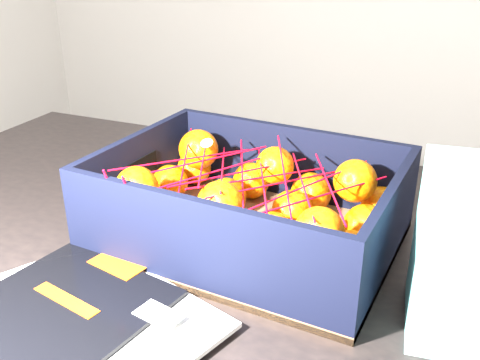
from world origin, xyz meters
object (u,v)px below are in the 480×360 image
at_px(table, 185,279).
at_px(magazine_stack, 44,330).
at_px(retail_carton, 457,252).
at_px(produce_crate, 249,215).

bearing_deg(table, magazine_stack, -89.57).
bearing_deg(retail_carton, table, 161.01).
distance_m(table, magazine_stack, 0.31).
bearing_deg(magazine_stack, produce_crate, 69.85).
relative_size(table, retail_carton, 6.41).
xyz_separation_m(magazine_stack, produce_crate, (0.11, 0.30, 0.03)).
xyz_separation_m(table, retail_carton, (0.40, -0.05, 0.20)).
height_order(table, magazine_stack, magazine_stack).
relative_size(magazine_stack, retail_carton, 2.02).
bearing_deg(table, produce_crate, 6.24).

